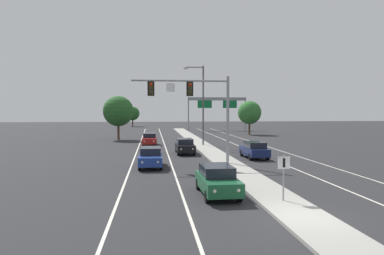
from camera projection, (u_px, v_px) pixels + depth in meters
ground_plane at (304, 219)px, 14.98m from camera, size 260.00×260.00×0.00m
median_island at (222, 159)px, 32.85m from camera, size 2.40×110.00×0.15m
lane_stripe_oncoming_center at (167, 152)px, 39.29m from camera, size 0.14×100.00×0.01m
lane_stripe_receding_center at (251, 151)px, 40.31m from camera, size 0.14×100.00×0.01m
edge_stripe_left at (137, 152)px, 38.93m from camera, size 0.14×100.00×0.01m
edge_stripe_right at (280, 150)px, 40.67m from camera, size 0.14×100.00×0.01m
overhead_signal_mast at (197, 100)px, 29.53m from camera, size 8.03×0.44×7.20m
median_sign_post at (284, 171)px, 17.48m from camera, size 0.60×0.10×2.20m
street_lamp_median at (201, 100)px, 45.54m from camera, size 2.58×0.28×10.00m
car_oncoming_green at (217, 180)px, 19.27m from camera, size 1.90×4.50×1.58m
car_oncoming_blue at (151, 157)px, 28.72m from camera, size 1.87×4.49×1.58m
car_oncoming_black at (185, 146)px, 37.60m from camera, size 1.82×4.47×1.58m
car_oncoming_red at (150, 139)px, 46.62m from camera, size 1.92×4.51×1.58m
car_receding_navy at (254, 150)px, 34.07m from camera, size 1.88×4.49×1.58m
highway_sign_gantry at (217, 103)px, 80.89m from camera, size 13.28×0.42×7.50m
tree_far_right_c at (249, 113)px, 67.17m from camera, size 4.36×4.36×6.31m
tree_far_left_b at (118, 111)px, 55.32m from camera, size 4.67×4.67×6.76m
tree_far_left_c at (133, 113)px, 101.02m from camera, size 3.88×3.88×5.61m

